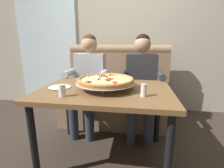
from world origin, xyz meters
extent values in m
plane|color=#382D26|center=(0.00, 0.00, 0.00)|extent=(16.00, 16.00, 0.00)
cube|color=#BCB29E|center=(0.00, 1.48, 1.40)|extent=(6.00, 0.12, 2.80)
cube|color=white|center=(-1.33, 1.40, 1.40)|extent=(1.10, 0.02, 2.80)
cube|color=#937556|center=(0.00, 0.78, 0.23)|extent=(1.56, 0.60, 0.46)
cube|color=#937556|center=(0.00, 1.17, 0.69)|extent=(1.56, 0.18, 0.65)
cylinder|color=#937556|center=(0.00, 1.17, 1.06)|extent=(1.56, 0.14, 0.14)
cube|color=brown|center=(0.00, 0.00, 0.72)|extent=(1.24, 0.88, 0.04)
cylinder|color=black|center=(-0.55, -0.37, 0.35)|extent=(0.06, 0.06, 0.70)
cylinder|color=black|center=(0.55, -0.37, 0.35)|extent=(0.06, 0.06, 0.70)
cylinder|color=black|center=(-0.55, 0.37, 0.35)|extent=(0.06, 0.06, 0.70)
cylinder|color=black|center=(0.55, 0.37, 0.35)|extent=(0.06, 0.06, 0.70)
cube|color=#2D3342|center=(-0.35, 0.53, 0.54)|extent=(0.34, 0.40, 0.15)
cylinder|color=#2D3342|center=(-0.45, 0.28, 0.23)|extent=(0.11, 0.11, 0.46)
cylinder|color=#2D3342|center=(-0.25, 0.28, 0.23)|extent=(0.11, 0.11, 0.46)
cube|color=#B2B7C1|center=(-0.35, 0.75, 0.74)|extent=(0.40, 0.22, 0.56)
cylinder|color=#B2B7C1|center=(-0.58, 0.53, 0.78)|extent=(0.08, 0.28, 0.08)
cylinder|color=#B2B7C1|center=(-0.12, 0.53, 0.78)|extent=(0.08, 0.28, 0.08)
sphere|color=tan|center=(-0.35, 0.73, 1.15)|extent=(0.21, 0.21, 0.21)
sphere|color=#472D19|center=(-0.35, 0.74, 1.18)|extent=(0.19, 0.19, 0.19)
cube|color=#2D3342|center=(0.35, 0.53, 0.54)|extent=(0.34, 0.40, 0.15)
cylinder|color=#2D3342|center=(0.25, 0.28, 0.23)|extent=(0.11, 0.11, 0.46)
cylinder|color=#2D3342|center=(0.45, 0.28, 0.23)|extent=(0.11, 0.11, 0.46)
cube|color=#2D2D33|center=(0.35, 0.75, 0.74)|extent=(0.40, 0.22, 0.56)
cylinder|color=#2D2D33|center=(0.12, 0.53, 0.78)|extent=(0.08, 0.28, 0.08)
cylinder|color=#2D2D33|center=(0.58, 0.53, 0.78)|extent=(0.08, 0.28, 0.08)
sphere|color=tan|center=(0.35, 0.73, 1.15)|extent=(0.21, 0.21, 0.21)
sphere|color=black|center=(0.35, 0.74, 1.18)|extent=(0.19, 0.19, 0.19)
cylinder|color=silver|center=(0.01, -0.14, 0.77)|extent=(0.01, 0.01, 0.06)
cylinder|color=silver|center=(-0.12, 0.07, 0.77)|extent=(0.01, 0.01, 0.06)
cylinder|color=silver|center=(0.13, 0.07, 0.77)|extent=(0.01, 0.01, 0.06)
torus|color=silver|center=(0.01, 0.00, 0.80)|extent=(0.30, 0.30, 0.01)
cylinder|color=silver|center=(0.01, 0.00, 0.80)|extent=(0.55, 0.55, 0.00)
cylinder|color=#B77F42|center=(0.01, 0.00, 0.81)|extent=(0.53, 0.53, 0.02)
torus|color=#B77F42|center=(0.01, 0.00, 0.83)|extent=(0.53, 0.53, 0.03)
cylinder|color=beige|center=(0.01, 0.00, 0.83)|extent=(0.47, 0.47, 0.01)
cylinder|color=red|center=(0.02, 0.17, 0.84)|extent=(0.04, 0.04, 0.01)
cylinder|color=red|center=(0.03, -0.02, 0.84)|extent=(0.05, 0.05, 0.01)
cylinder|color=red|center=(0.11, -0.12, 0.84)|extent=(0.05, 0.05, 0.01)
cylinder|color=red|center=(0.03, 0.19, 0.84)|extent=(0.05, 0.05, 0.01)
cylinder|color=red|center=(0.05, 0.02, 0.84)|extent=(0.06, 0.06, 0.01)
cylinder|color=red|center=(-0.12, -0.13, 0.84)|extent=(0.05, 0.05, 0.01)
cylinder|color=red|center=(-0.13, -0.15, 0.84)|extent=(0.05, 0.05, 0.01)
cylinder|color=red|center=(-0.06, 0.18, 0.84)|extent=(0.05, 0.05, 0.01)
cylinder|color=red|center=(-0.03, 0.14, 0.84)|extent=(0.06, 0.06, 0.01)
sphere|color=black|center=(0.05, -0.07, 0.84)|extent=(0.01, 0.01, 0.01)
sphere|color=black|center=(0.01, 0.08, 0.84)|extent=(0.01, 0.01, 0.01)
sphere|color=black|center=(-0.05, 0.01, 0.84)|extent=(0.01, 0.01, 0.01)
sphere|color=black|center=(-0.05, -0.04, 0.84)|extent=(0.01, 0.01, 0.01)
sphere|color=black|center=(-0.06, 0.11, 0.84)|extent=(0.01, 0.01, 0.01)
sphere|color=black|center=(-0.08, 0.13, 0.84)|extent=(0.01, 0.01, 0.01)
sphere|color=black|center=(0.12, -0.17, 0.84)|extent=(0.01, 0.01, 0.01)
sphere|color=black|center=(0.03, -0.06, 0.84)|extent=(0.01, 0.01, 0.01)
cone|color=#CCC675|center=(0.18, -0.04, 0.85)|extent=(0.04, 0.04, 0.02)
cone|color=#CCC675|center=(0.07, 0.12, 0.85)|extent=(0.04, 0.04, 0.02)
cone|color=#CCC675|center=(0.05, 0.13, 0.85)|extent=(0.04, 0.04, 0.02)
cone|color=#CCC675|center=(-0.19, 0.06, 0.85)|extent=(0.04, 0.04, 0.02)
cone|color=#CCC675|center=(-0.14, -0.14, 0.85)|extent=(0.04, 0.04, 0.02)
cylinder|color=white|center=(-0.30, -0.27, 0.78)|extent=(0.06, 0.06, 0.08)
cylinder|color=silver|center=(-0.30, -0.27, 0.76)|extent=(0.05, 0.05, 0.04)
cylinder|color=silver|center=(-0.30, -0.27, 0.83)|extent=(0.05, 0.05, 0.02)
cylinder|color=white|center=(0.35, -0.17, 0.78)|extent=(0.05, 0.05, 0.08)
cylinder|color=#A82D19|center=(0.35, -0.17, 0.77)|extent=(0.04, 0.04, 0.05)
cylinder|color=silver|center=(0.35, -0.17, 0.84)|extent=(0.05, 0.05, 0.02)
cylinder|color=white|center=(-0.45, -0.02, 0.74)|extent=(0.15, 0.15, 0.01)
cone|color=white|center=(-0.45, -0.02, 0.75)|extent=(0.22, 0.22, 0.01)
cylinder|color=black|center=(-1.58, 2.17, 0.22)|extent=(0.02, 0.02, 0.44)
cylinder|color=black|center=(-1.39, 2.00, 0.22)|extent=(0.02, 0.02, 0.44)
cylinder|color=black|center=(-1.41, 2.37, 0.22)|extent=(0.02, 0.02, 0.44)
cylinder|color=black|center=(-1.22, 2.20, 0.22)|extent=(0.02, 0.02, 0.44)
cylinder|color=black|center=(-1.40, 2.19, 0.45)|extent=(0.40, 0.40, 0.02)
cube|color=black|center=(-1.29, 2.31, 0.65)|extent=(0.26, 0.23, 0.42)
camera|label=1|loc=(0.29, -1.50, 1.18)|focal=26.78mm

